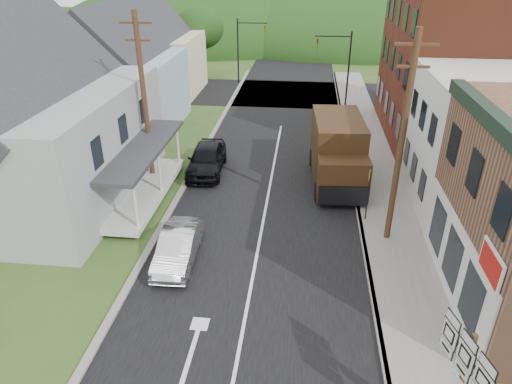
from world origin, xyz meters
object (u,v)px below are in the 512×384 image
(silver_sedan, at_px, (178,247))
(dark_sedan, at_px, (207,159))
(delivery_van, at_px, (338,152))
(route_sign_cluster, at_px, (462,373))
(warning_sign, at_px, (369,187))

(silver_sedan, height_order, dark_sedan, dark_sedan)
(silver_sedan, bearing_deg, delivery_van, 48.45)
(dark_sedan, distance_m, route_sign_cluster, 18.35)
(delivery_van, bearing_deg, silver_sedan, -133.14)
(dark_sedan, xyz_separation_m, route_sign_cluster, (9.55, -15.58, 1.60))
(silver_sedan, relative_size, dark_sedan, 0.83)
(warning_sign, bearing_deg, silver_sedan, -142.51)
(silver_sedan, relative_size, delivery_van, 0.62)
(delivery_van, distance_m, warning_sign, 4.34)
(dark_sedan, relative_size, delivery_van, 0.75)
(dark_sedan, distance_m, warning_sign, 9.83)
(silver_sedan, distance_m, route_sign_cluster, 11.40)
(dark_sedan, bearing_deg, route_sign_cluster, -61.14)
(warning_sign, bearing_deg, delivery_van, 116.68)
(dark_sedan, height_order, warning_sign, warning_sign)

